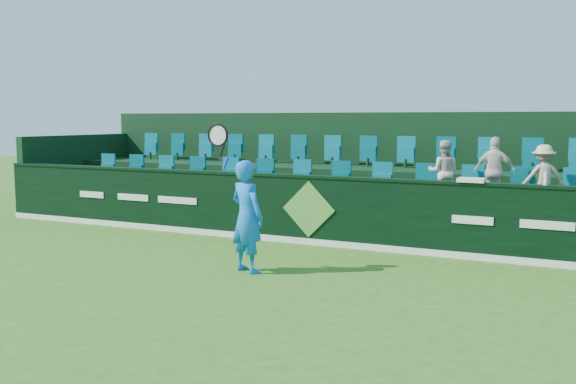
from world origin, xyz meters
The scene contains 13 objects.
ground centered at (0.00, 0.00, 0.00)m, with size 60.00×60.00×0.00m, color #306417.
sponsor_hoarding centered at (0.00, 4.00, 0.67)m, with size 16.00×0.25×1.35m.
stand_tier_front centered at (0.00, 5.10, 0.40)m, with size 16.00×2.00×0.80m, color black.
stand_tier_back centered at (0.00, 7.00, 0.65)m, with size 16.00×1.80×1.30m, color black.
stand_rear centered at (0.00, 7.44, 1.22)m, with size 16.00×4.10×2.60m.
seat_row_front centered at (0.00, 5.50, 1.10)m, with size 13.50×0.50×0.60m, color #07697D.
seat_row_back centered at (0.00, 7.30, 1.60)m, with size 13.50×0.50×0.60m, color #07697D.
tennis_player centered at (0.02, 1.43, 0.91)m, with size 1.09×0.62×2.43m.
spectator_left centered at (2.31, 5.12, 1.42)m, with size 0.60×0.47×1.23m, color beige.
spectator_middle centered at (3.27, 5.12, 1.45)m, with size 0.77×0.32×1.31m, color silver.
spectator_right centered at (4.12, 5.12, 1.39)m, with size 0.76×0.44×1.18m, color #CDB191.
towel centered at (3.04, 4.00, 1.38)m, with size 0.46×0.30×0.07m, color white.
drinks_bottle centered at (4.24, 4.00, 1.46)m, with size 0.07×0.07×0.22m, color white.
Camera 1 is at (5.03, -7.34, 2.44)m, focal length 40.00 mm.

